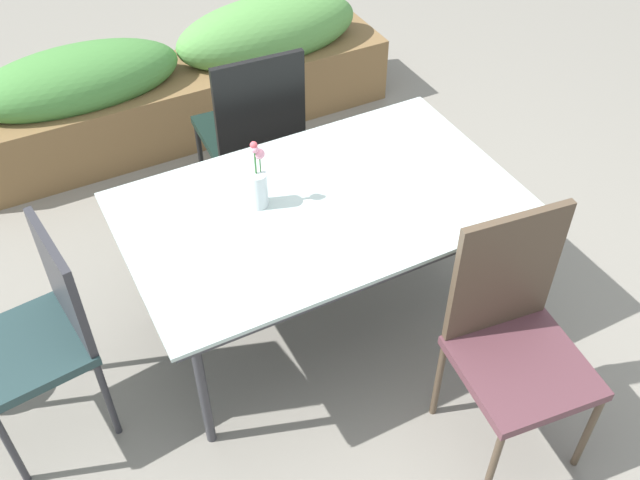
{
  "coord_description": "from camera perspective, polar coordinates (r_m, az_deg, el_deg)",
  "views": [
    {
      "loc": [
        -1.06,
        -1.93,
        2.58
      ],
      "look_at": [
        -0.04,
        0.05,
        0.49
      ],
      "focal_mm": 40.9,
      "sensor_mm": 36.0,
      "label": 1
    }
  ],
  "objects": [
    {
      "name": "ground_plane",
      "position": [
        3.39,
        0.9,
        -6.37
      ],
      "size": [
        12.0,
        12.0,
        0.0
      ],
      "primitive_type": "plane",
      "color": "gray"
    },
    {
      "name": "dining_table",
      "position": [
        2.94,
        0.0,
        2.35
      ],
      "size": [
        1.58,
        0.95,
        0.7
      ],
      "color": "#B2C6C1",
      "rests_on": "ground"
    },
    {
      "name": "chair_far_side",
      "position": [
        3.61,
        -5.26,
        8.8
      ],
      "size": [
        0.48,
        0.48,
        0.98
      ],
      "rotation": [
        0.0,
        0.0,
        -0.05
      ],
      "color": "black",
      "rests_on": "ground"
    },
    {
      "name": "chair_end_left",
      "position": [
        2.85,
        -20.95,
        -6.52
      ],
      "size": [
        0.46,
        0.46,
        0.92
      ],
      "rotation": [
        0.0,
        0.0,
        1.69
      ],
      "color": "#233A3B",
      "rests_on": "ground"
    },
    {
      "name": "chair_near_right",
      "position": [
        2.72,
        14.96,
        -6.93
      ],
      "size": [
        0.49,
        0.49,
        1.01
      ],
      "rotation": [
        0.0,
        0.0,
        3.03
      ],
      "color": "brown",
      "rests_on": "ground"
    },
    {
      "name": "flower_vase",
      "position": [
        2.85,
        -4.88,
        4.3
      ],
      "size": [
        0.08,
        0.08,
        0.3
      ],
      "color": "silver",
      "rests_on": "dining_table"
    },
    {
      "name": "planter_box",
      "position": [
        4.45,
        -10.68,
        12.12
      ],
      "size": [
        2.54,
        0.51,
        0.73
      ],
      "color": "brown",
      "rests_on": "ground"
    }
  ]
}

